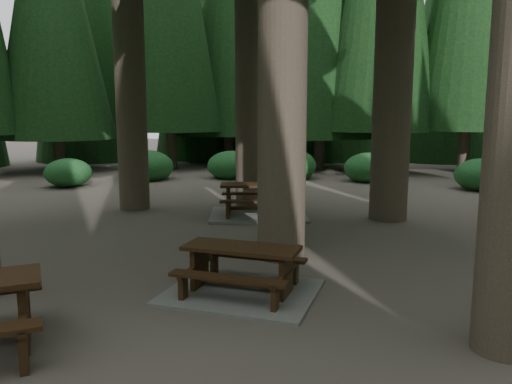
% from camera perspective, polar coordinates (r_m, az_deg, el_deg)
% --- Properties ---
extents(ground, '(80.00, 80.00, 0.00)m').
position_cam_1_polar(ground, '(9.02, -2.42, -7.34)').
color(ground, '#595048').
rests_on(ground, ground).
extents(picnic_table_a, '(2.06, 1.71, 0.70)m').
position_cam_1_polar(picnic_table_a, '(7.12, -1.66, -9.87)').
color(picnic_table_a, gray).
rests_on(picnic_table_a, ground).
extents(picnic_table_c, '(2.91, 2.65, 0.81)m').
position_cam_1_polar(picnic_table_c, '(12.54, 0.27, -1.44)').
color(picnic_table_c, gray).
rests_on(picnic_table_c, ground).
extents(shrub_ring, '(23.86, 24.64, 1.49)m').
position_cam_1_polar(shrub_ring, '(9.41, 3.21, -4.16)').
color(shrub_ring, '#1D562B').
rests_on(shrub_ring, ground).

